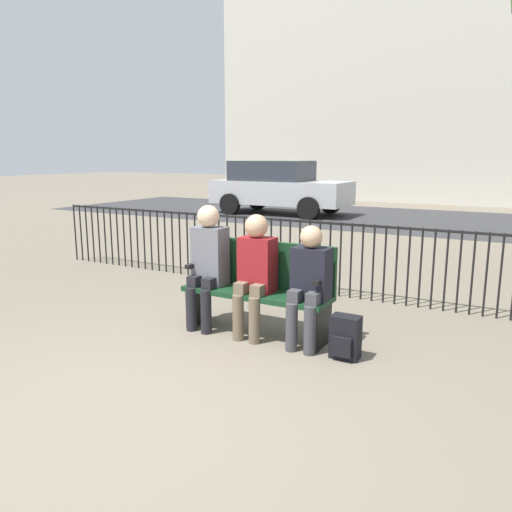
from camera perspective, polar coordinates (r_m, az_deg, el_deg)
ground_plane at (r=3.72m, az=-14.47°, el=-17.16°), size 80.00×80.00×0.00m
park_bench at (r=4.99m, az=0.43°, el=-3.38°), size 1.51×0.45×0.92m
seated_person_0 at (r=5.11m, az=-5.54°, el=-0.42°), size 0.34×0.39×1.27m
seated_person_1 at (r=4.83m, az=-0.11°, el=-1.45°), size 0.34×0.39×1.21m
seated_person_2 at (r=4.59m, az=6.07°, el=-2.75°), size 0.34×0.39×1.14m
backpack at (r=4.51m, az=10.16°, el=-9.18°), size 0.25×0.20×0.39m
fence_railing at (r=6.44m, az=7.32°, el=0.54°), size 9.01×0.03×0.95m
street_surface at (r=14.62m, az=19.79°, el=3.79°), size 24.00×6.00×0.01m
parked_car_0 at (r=15.47m, az=2.56°, el=7.94°), size 4.20×1.94×1.62m
building_facade at (r=23.08m, az=24.70°, el=23.75°), size 20.00×6.00×14.19m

